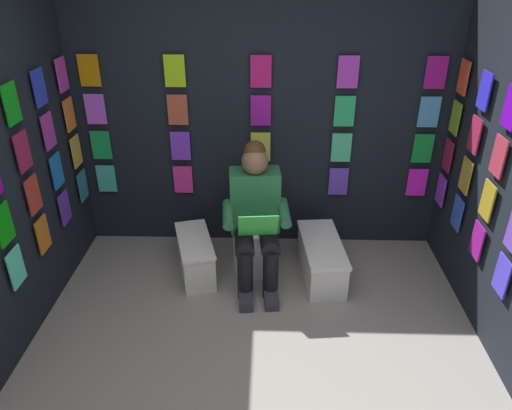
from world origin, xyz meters
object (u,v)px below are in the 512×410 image
(toilet, at_px, (254,231))
(comic_longbox_near, at_px, (321,259))
(comic_longbox_far, at_px, (195,256))
(person_reading, at_px, (256,216))

(toilet, relative_size, comic_longbox_near, 0.98)
(toilet, relative_size, comic_longbox_far, 1.13)
(toilet, distance_m, comic_longbox_far, 0.55)
(comic_longbox_near, height_order, comic_longbox_far, comic_longbox_far)
(person_reading, distance_m, comic_longbox_near, 0.71)
(person_reading, relative_size, comic_longbox_far, 1.74)
(comic_longbox_near, bearing_deg, toilet, -21.55)
(comic_longbox_near, bearing_deg, person_reading, 0.67)
(comic_longbox_near, bearing_deg, comic_longbox_far, -5.12)
(person_reading, relative_size, comic_longbox_near, 1.51)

